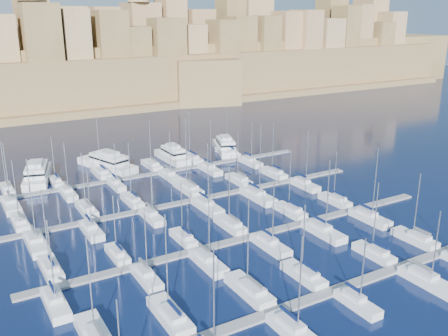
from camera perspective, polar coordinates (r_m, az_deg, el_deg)
ground at (r=102.86m, az=-0.38°, el=-5.42°), size 600.00×600.00×0.00m
pontoon_near at (r=78.32m, az=12.50°, el=-13.54°), size 84.00×2.00×0.40m
pontoon_mid_near at (r=93.47m, az=3.33°, el=-7.77°), size 84.00×2.00×0.40m
pontoon_mid_far at (r=110.94m, az=-2.96°, el=-3.58°), size 84.00×2.00×0.40m
pontoon_far at (r=129.79m, az=-7.45°, el=-0.55°), size 84.00×2.00×0.40m
sailboat_1 at (r=70.59m, az=-6.15°, el=-16.42°), size 2.94×9.81×15.58m
sailboat_2 at (r=75.78m, az=2.94°, el=-13.75°), size 2.96×9.88×15.02m
sailboat_3 at (r=80.53m, az=9.12°, el=-11.97°), size 2.63×8.78×12.59m
sailboat_4 at (r=89.70m, az=16.80°, el=-9.30°), size 2.44×8.15×13.63m
sailboat_5 at (r=97.48m, az=21.03°, el=-7.54°), size 2.66×8.86×13.26m
sailboat_8 at (r=67.87m, az=8.06°, el=-18.06°), size 2.81×9.35×14.71m
sailboat_9 at (r=75.26m, az=14.98°, el=-14.67°), size 2.26×7.53×11.24m
sailboat_10 at (r=84.00m, az=22.23°, el=-11.83°), size 2.85×9.52×12.70m
sailboat_12 at (r=85.87m, az=-19.19°, el=-10.80°), size 2.63×8.78×14.30m
sailboat_13 at (r=87.55m, az=-12.07°, el=-9.62°), size 2.26×7.55×11.44m
sailboat_14 at (r=91.62m, az=-4.65°, el=-7.99°), size 2.30×7.66×11.48m
sailboat_15 at (r=96.56m, az=0.75°, el=-6.53°), size 2.69×8.96×13.26m
sailboat_16 at (r=104.04m, az=7.59°, el=-4.87°), size 2.63×8.77×13.76m
sailboat_17 at (r=111.34m, az=12.59°, el=-3.64°), size 2.52×8.41×11.94m
sailboat_18 at (r=76.52m, az=-18.71°, el=-14.44°), size 2.65×8.82×13.94m
sailboat_19 at (r=79.86m, az=-8.86°, el=-12.23°), size 2.44×8.14×12.51m
sailboat_20 at (r=83.23m, az=-1.87°, el=-10.68°), size 2.76×9.21×14.96m
sailboat_21 at (r=89.19m, az=5.31°, el=-8.74°), size 2.77×9.22×12.84m
sailboat_22 at (r=95.76m, az=11.26°, el=-7.09°), size 2.97×9.89×15.02m
sailboat_23 at (r=103.94m, az=16.29°, el=-5.46°), size 2.82×9.39×15.68m
sailboat_24 at (r=105.59m, az=-22.29°, el=-5.75°), size 2.63×8.77×13.45m
sailboat_25 at (r=107.84m, az=-15.43°, el=-4.55°), size 2.71×9.03×12.98m
sailboat_26 at (r=110.28m, az=-10.42°, el=-3.70°), size 2.58×8.59×13.98m
sailboat_27 at (r=116.14m, az=-4.11°, el=-2.32°), size 3.17×10.55×17.46m
sailboat_28 at (r=121.56m, az=1.71°, el=-1.39°), size 2.64×8.81×12.89m
sailboat_29 at (r=127.20m, az=5.68°, el=-0.60°), size 2.70×8.99×14.02m
sailboat_30 at (r=95.43m, az=-20.68°, el=-8.01°), size 3.04×10.14×16.77m
sailboat_31 at (r=97.75m, az=-14.95°, el=-6.85°), size 2.66×8.86×12.90m
sailboat_32 at (r=101.45m, az=-8.26°, el=-5.51°), size 2.50×8.33×12.21m
sailboat_33 at (r=105.53m, az=-1.96°, el=-4.38°), size 2.96×9.88×14.87m
sailboat_34 at (r=111.35m, az=3.87°, el=-3.20°), size 3.20×10.66×17.33m
sailboat_35 at (r=119.96m, az=9.16°, el=-1.87°), size 2.66×8.87×14.18m
sailboat_36 at (r=125.96m, az=-23.55°, el=-2.22°), size 2.45×8.18×12.30m
sailboat_37 at (r=127.18m, az=-18.65°, el=-1.48°), size 2.29×7.64×11.97m
sailboat_38 at (r=130.72m, az=-13.85°, el=-0.52°), size 2.98×9.93×16.85m
sailboat_39 at (r=134.59m, az=-8.25°, el=0.32°), size 2.75×9.17×13.19m
sailboat_40 at (r=139.62m, az=-3.82°, el=1.10°), size 3.04×10.12×14.11m
sailboat_41 at (r=145.10m, az=0.46°, el=1.77°), size 2.98×9.95×14.40m
sailboat_42 at (r=115.57m, az=-23.20°, el=-3.87°), size 3.05×10.18×14.75m
sailboat_43 at (r=118.18m, az=-17.39°, el=-2.78°), size 2.50×8.34×12.99m
sailboat_44 at (r=121.15m, az=-12.23°, el=-1.88°), size 2.33×7.78×11.17m
sailboat_45 at (r=125.26m, az=-6.20°, el=-0.91°), size 2.65×8.84×12.52m
sailboat_46 at (r=129.95m, az=-1.63°, el=-0.13°), size 2.70×8.99×14.00m
sailboat_47 at (r=136.36m, az=3.02°, el=0.70°), size 2.60×8.66×12.12m
motor_yacht_a at (r=131.59m, az=-20.57°, el=-0.59°), size 10.30×19.05×5.25m
motor_yacht_b at (r=135.79m, az=-13.15°, el=0.62°), size 11.57×19.95×5.25m
motor_yacht_c at (r=139.79m, az=-5.90°, el=1.48°), size 4.75×14.69×5.25m
motor_yacht_d at (r=148.37m, az=0.13°, el=2.51°), size 10.16×17.18×5.25m
fortified_city at (r=243.35m, az=-19.33°, el=10.55°), size 460.00×108.95×59.52m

